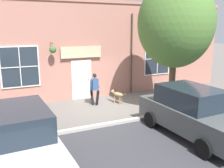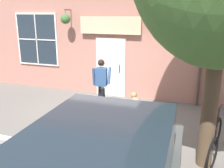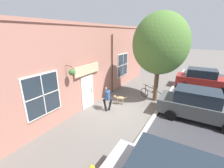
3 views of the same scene
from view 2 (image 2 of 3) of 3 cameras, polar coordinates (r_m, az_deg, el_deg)
The scene contains 5 objects.
ground_plane at distance 7.26m, azimuth -1.92°, elevation -8.14°, with size 90.00×90.00×0.00m, color #66605B.
storefront_facade at distance 8.84m, azimuth 3.67°, elevation 13.70°, with size 0.95×18.00×5.24m.
pedestrian_walking at distance 7.72m, azimuth -2.44°, elevation 0.93°, with size 0.57×0.55×1.62m.
dog_on_leash at distance 7.35m, azimuth 5.38°, elevation -4.04°, with size 0.94×0.49×0.68m.
leaning_bicycle at distance 5.81m, azimuth 22.45°, elevation -11.81°, with size 1.72×0.37×1.00m.
Camera 2 is at (6.15, 2.46, 2.97)m, focal length 40.00 mm.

